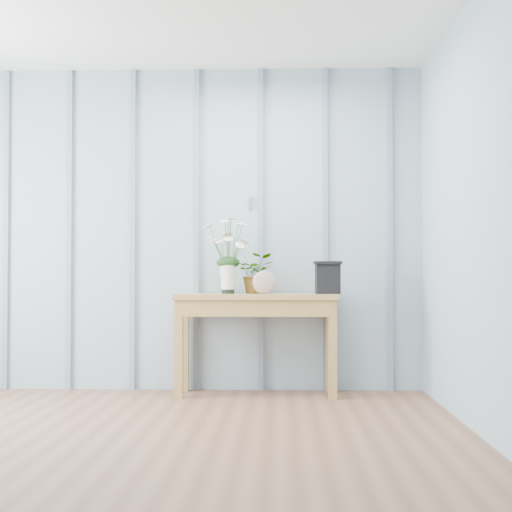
{
  "coord_description": "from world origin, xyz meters",
  "views": [
    {
      "loc": [
        0.91,
        -3.83,
        0.88
      ],
      "look_at": [
        0.72,
        1.94,
        1.03
      ],
      "focal_mm": 55.0,
      "sensor_mm": 36.0,
      "label": 1
    }
  ],
  "objects_px": {
    "daisy_vase": "(228,243)",
    "carved_box": "(328,277)",
    "felt_disc_vessel": "(264,282)",
    "sideboard": "(256,309)"
  },
  "relations": [
    {
      "from": "sideboard",
      "to": "daisy_vase",
      "type": "distance_m",
      "value": 0.54
    },
    {
      "from": "felt_disc_vessel",
      "to": "carved_box",
      "type": "distance_m",
      "value": 0.47
    },
    {
      "from": "daisy_vase",
      "to": "carved_box",
      "type": "relative_size",
      "value": 2.51
    },
    {
      "from": "felt_disc_vessel",
      "to": "sideboard",
      "type": "bearing_deg",
      "value": 126.11
    },
    {
      "from": "daisy_vase",
      "to": "sideboard",
      "type": "bearing_deg",
      "value": -6.3
    },
    {
      "from": "felt_disc_vessel",
      "to": "carved_box",
      "type": "height_order",
      "value": "carved_box"
    },
    {
      "from": "sideboard",
      "to": "carved_box",
      "type": "distance_m",
      "value": 0.58
    },
    {
      "from": "sideboard",
      "to": "felt_disc_vessel",
      "type": "bearing_deg",
      "value": -39.98
    },
    {
      "from": "sideboard",
      "to": "daisy_vase",
      "type": "bearing_deg",
      "value": 173.7
    },
    {
      "from": "carved_box",
      "to": "daisy_vase",
      "type": "bearing_deg",
      "value": 176.9
    }
  ]
}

